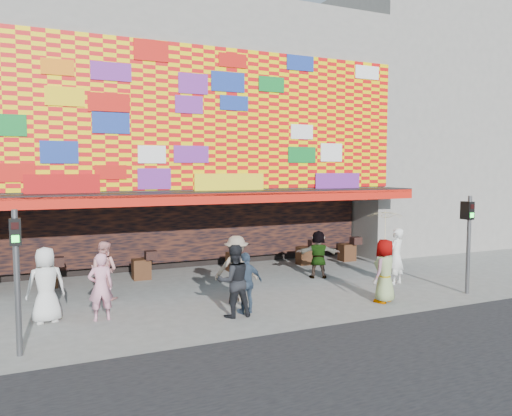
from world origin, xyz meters
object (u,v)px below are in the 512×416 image
object	(u,v)px
ped_d	(236,268)
parasol	(386,227)
signal_right	(469,233)
ped_f	(318,254)
ped_h	(396,256)
ped_a	(46,285)
ped_c	(234,281)
ped_i	(104,270)
ped_g	(385,271)
ped_e	(246,283)
ped_b	(101,287)
signal_left	(17,266)

from	to	relation	value
ped_d	parasol	distance (m)	4.42
signal_right	ped_f	xyz separation A→B (m)	(-3.00, 3.79, -1.02)
ped_h	ped_f	bearing A→B (deg)	-66.21
ped_a	ped_f	distance (m)	8.97
ped_c	parasol	size ratio (longest dim) A/B	0.99
ped_i	ped_g	bearing A→B (deg)	-167.75
ped_c	ped_d	xyz separation A→B (m)	(0.65, 1.43, 0.01)
ped_c	ped_e	distance (m)	0.47
ped_b	ped_d	bearing A→B (deg)	-176.50
ped_b	signal_left	bearing A→B (deg)	42.73
ped_c	ped_d	bearing A→B (deg)	-112.26
ped_e	signal_left	bearing A→B (deg)	1.13
signal_right	ped_d	size ratio (longest dim) A/B	1.59
ped_g	parasol	size ratio (longest dim) A/B	0.96
parasol	signal_right	bearing A→B (deg)	-4.78
ped_b	signal_right	bearing A→B (deg)	168.69
ped_c	ped_i	xyz separation A→B (m)	(-2.82, 3.17, -0.08)
ped_a	ped_h	world-z (taller)	ped_a
ped_f	ped_h	world-z (taller)	ped_h
ped_c	ped_g	bearing A→B (deg)	176.16
signal_left	ped_f	distance (m)	10.19
ped_f	ped_h	bearing A→B (deg)	160.71
ped_e	ped_g	xyz separation A→B (m)	(4.03, -0.63, 0.10)
signal_right	ped_e	size ratio (longest dim) A/B	1.85
ped_a	ped_e	size ratio (longest dim) A/B	1.17
signal_right	ped_c	bearing A→B (deg)	174.52
signal_right	ped_d	bearing A→B (deg)	162.43
ped_g	ped_h	world-z (taller)	ped_h
ped_b	ped_d	distance (m)	3.83
signal_right	ped_a	world-z (taller)	signal_right
ped_g	ped_h	distance (m)	2.47
ped_f	parasol	bearing A→B (deg)	116.45
ped_d	ped_h	xyz separation A→B (m)	(5.62, -0.21, -0.02)
signal_right	ped_i	world-z (taller)	signal_right
signal_left	signal_right	bearing A→B (deg)	0.00
ped_f	ped_h	distance (m)	2.63
ped_e	signal_right	bearing A→B (deg)	164.68
ped_b	ped_f	bearing A→B (deg)	-166.91
ped_b	ped_c	bearing A→B (deg)	159.42
ped_i	parasol	world-z (taller)	parasol
ped_b	ped_h	distance (m)	9.43
ped_g	parasol	distance (m)	1.26
ped_a	signal_right	bearing A→B (deg)	161.04
ped_c	ped_d	world-z (taller)	ped_d
signal_left	signal_right	xyz separation A→B (m)	(12.40, 0.00, 0.00)
ped_c	ped_i	distance (m)	4.25
signal_right	parasol	xyz separation A→B (m)	(-2.95, 0.25, 0.31)
ped_h	ped_i	bearing A→B (deg)	-33.35
ped_d	ped_f	world-z (taller)	ped_d
ped_e	ped_h	size ratio (longest dim) A/B	0.87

